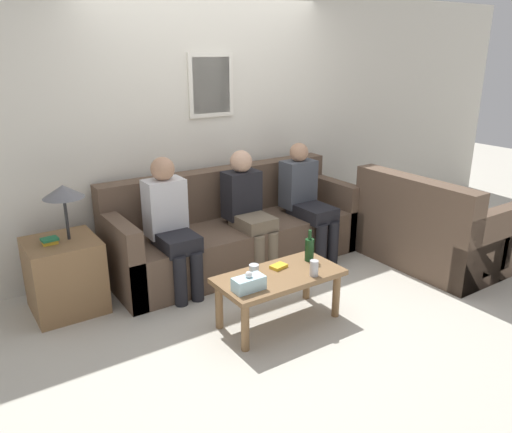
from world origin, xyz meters
name	(u,v)px	position (x,y,z in m)	size (l,w,h in m)	color
ground_plane	(264,280)	(0.00, 0.00, 0.00)	(16.00, 16.00, 0.00)	beige
wall_back	(210,126)	(0.00, 0.94, 1.30)	(9.00, 0.08, 2.60)	silver
couch_main	(235,232)	(0.00, 0.51, 0.32)	(2.50, 0.84, 0.91)	brown
couch_side	(429,233)	(1.57, -0.58, 0.32)	(0.84, 1.32, 0.91)	brown
coffee_table	(279,282)	(-0.32, -0.67, 0.34)	(0.98, 0.49, 0.41)	olive
side_table_with_lamp	(65,271)	(-1.63, 0.46, 0.34)	(0.55, 0.55, 1.04)	olive
wine_bottle	(309,249)	(0.03, -0.59, 0.51)	(0.07, 0.07, 0.26)	#19421E
drinking_glass	(254,271)	(-0.51, -0.61, 0.46)	(0.07, 0.07, 0.10)	silver
book_stack	(279,266)	(-0.26, -0.57, 0.42)	(0.14, 0.11, 0.03)	gold
soda_can	(314,268)	(-0.12, -0.83, 0.47)	(0.07, 0.07, 0.12)	#BCBCC1
tissue_box	(249,283)	(-0.66, -0.76, 0.46)	(0.23, 0.12, 0.15)	silver
person_left	(171,221)	(-0.76, 0.31, 0.64)	(0.34, 0.57, 1.18)	black
person_middle	(248,206)	(0.05, 0.34, 0.62)	(0.34, 0.57, 1.14)	#756651
person_right	(306,197)	(0.72, 0.29, 0.62)	(0.34, 0.64, 1.14)	black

